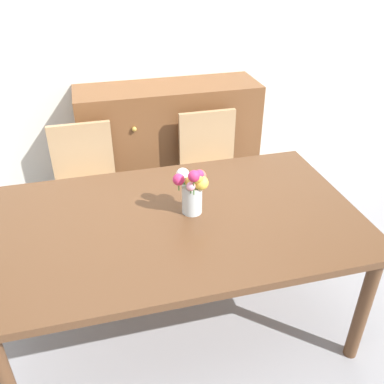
{
  "coord_description": "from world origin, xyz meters",
  "views": [
    {
      "loc": [
        -0.37,
        -1.7,
        1.98
      ],
      "look_at": [
        0.08,
        0.04,
        0.86
      ],
      "focal_mm": 39.13,
      "sensor_mm": 36.0,
      "label": 1
    }
  ],
  "objects": [
    {
      "name": "flower_vase",
      "position": [
        0.09,
        0.03,
        0.89
      ],
      "size": [
        0.18,
        0.19,
        0.28
      ],
      "color": "silver",
      "rests_on": "dining_table"
    },
    {
      "name": "chair_left",
      "position": [
        -0.45,
        0.9,
        0.52
      ],
      "size": [
        0.42,
        0.42,
        0.9
      ],
      "rotation": [
        0.0,
        0.0,
        3.14
      ],
      "color": "tan",
      "rests_on": "ground_plane"
    },
    {
      "name": "dresser",
      "position": [
        0.23,
        1.33,
        0.5
      ],
      "size": [
        1.4,
        0.47,
        1.0
      ],
      "color": "brown",
      "rests_on": "ground_plane"
    },
    {
      "name": "ground_plane",
      "position": [
        0.0,
        0.0,
        0.0
      ],
      "size": [
        12.0,
        12.0,
        0.0
      ],
      "primitive_type": "plane",
      "color": "#939399"
    },
    {
      "name": "chair_right",
      "position": [
        0.45,
        0.9,
        0.52
      ],
      "size": [
        0.42,
        0.42,
        0.9
      ],
      "rotation": [
        0.0,
        0.0,
        3.14
      ],
      "color": "tan",
      "rests_on": "ground_plane"
    },
    {
      "name": "dining_table",
      "position": [
        0.0,
        0.0,
        0.67
      ],
      "size": [
        1.86,
        1.11,
        0.74
      ],
      "color": "brown",
      "rests_on": "ground_plane"
    },
    {
      "name": "back_wall",
      "position": [
        0.0,
        1.6,
        1.4
      ],
      "size": [
        7.0,
        0.1,
        2.8
      ],
      "primitive_type": "cube",
      "color": "silver",
      "rests_on": "ground_plane"
    }
  ]
}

